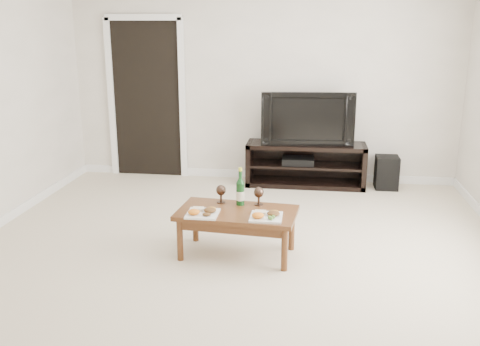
% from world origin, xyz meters
% --- Properties ---
extents(floor, '(5.50, 5.50, 0.00)m').
position_xyz_m(floor, '(0.00, 0.00, 0.00)').
color(floor, beige).
rests_on(floor, ground).
extents(back_wall, '(5.00, 0.04, 2.60)m').
position_xyz_m(back_wall, '(0.00, 2.77, 1.30)').
color(back_wall, silver).
rests_on(back_wall, ground).
extents(doorway, '(0.90, 0.02, 2.05)m').
position_xyz_m(doorway, '(-1.55, 2.73, 1.02)').
color(doorway, black).
rests_on(doorway, ground).
extents(media_console, '(1.50, 0.45, 0.55)m').
position_xyz_m(media_console, '(0.58, 2.50, 0.28)').
color(media_console, black).
rests_on(media_console, ground).
extents(television, '(1.16, 0.25, 0.66)m').
position_xyz_m(television, '(0.58, 2.50, 0.88)').
color(television, black).
rests_on(television, media_console).
extents(av_receiver, '(0.41, 0.31, 0.08)m').
position_xyz_m(av_receiver, '(0.49, 2.48, 0.33)').
color(av_receiver, black).
rests_on(av_receiver, media_console).
extents(subwoofer, '(0.28, 0.28, 0.42)m').
position_xyz_m(subwoofer, '(1.60, 2.50, 0.21)').
color(subwoofer, black).
rests_on(subwoofer, ground).
extents(coffee_table, '(1.09, 0.66, 0.42)m').
position_xyz_m(coffee_table, '(0.02, 0.25, 0.21)').
color(coffee_table, brown).
rests_on(coffee_table, ground).
extents(plate_left, '(0.27, 0.27, 0.07)m').
position_xyz_m(plate_left, '(-0.27, 0.11, 0.45)').
color(plate_left, white).
rests_on(plate_left, coffee_table).
extents(plate_right, '(0.27, 0.27, 0.07)m').
position_xyz_m(plate_right, '(0.29, 0.10, 0.45)').
color(plate_right, white).
rests_on(plate_right, coffee_table).
extents(wine_bottle, '(0.07, 0.07, 0.35)m').
position_xyz_m(wine_bottle, '(0.02, 0.42, 0.59)').
color(wine_bottle, '#103C16').
rests_on(wine_bottle, coffee_table).
extents(goblet_left, '(0.09, 0.09, 0.17)m').
position_xyz_m(goblet_left, '(-0.16, 0.45, 0.51)').
color(goblet_left, '#39281F').
rests_on(goblet_left, coffee_table).
extents(goblet_right, '(0.09, 0.09, 0.17)m').
position_xyz_m(goblet_right, '(0.19, 0.43, 0.51)').
color(goblet_right, '#39281F').
rests_on(goblet_right, coffee_table).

